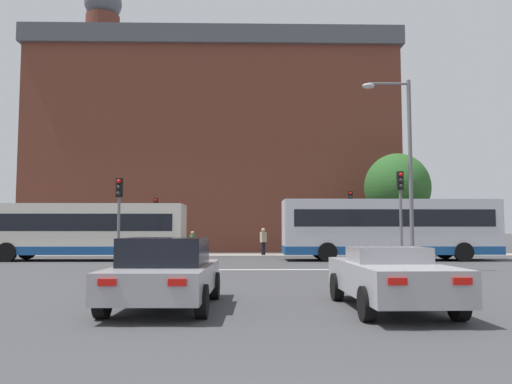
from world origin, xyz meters
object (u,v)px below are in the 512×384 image
at_px(bus_crossing_lead, 388,228).
at_px(bus_crossing_trailing, 82,230).
at_px(traffic_light_near_right, 401,203).
at_px(street_lamp_junction, 403,155).
at_px(traffic_light_far_right, 351,212).
at_px(traffic_light_far_left, 156,217).
at_px(car_saloon_left, 165,272).
at_px(car_roadster_right, 390,277).
at_px(pedestrian_walking_east, 192,241).
at_px(pedestrian_waiting, 263,239).
at_px(traffic_light_near_left, 119,207).
at_px(pedestrian_walking_west, 122,239).

relative_size(bus_crossing_lead, bus_crossing_trailing, 1.04).
distance_m(traffic_light_near_right, street_lamp_junction, 2.48).
distance_m(bus_crossing_trailing, traffic_light_far_right, 16.58).
bearing_deg(traffic_light_near_right, traffic_light_far_left, 139.16).
height_order(car_saloon_left, car_roadster_right, car_saloon_left).
xyz_separation_m(street_lamp_junction, pedestrian_walking_east, (-9.94, 13.47, -3.80)).
distance_m(traffic_light_far_left, traffic_light_far_right, 12.68).
bearing_deg(traffic_light_near_right, pedestrian_waiting, 116.60).
relative_size(traffic_light_near_right, traffic_light_near_left, 1.10).
bearing_deg(traffic_light_far_right, traffic_light_near_right, -90.42).
height_order(bus_crossing_lead, pedestrian_walking_east, bus_crossing_lead).
height_order(bus_crossing_trailing, pedestrian_waiting, bus_crossing_trailing).
bearing_deg(street_lamp_junction, pedestrian_walking_west, 137.56).
xyz_separation_m(traffic_light_far_right, pedestrian_walking_east, (-10.39, 1.08, -1.90)).
distance_m(bus_crossing_trailing, street_lamp_junction, 17.18).
xyz_separation_m(bus_crossing_lead, traffic_light_far_left, (-13.63, 5.34, 0.75)).
xyz_separation_m(car_roadster_right, pedestrian_walking_east, (-6.58, 22.96, 0.23)).
relative_size(bus_crossing_lead, pedestrian_walking_west, 6.47).
distance_m(bus_crossing_trailing, traffic_light_near_left, 7.25).
distance_m(bus_crossing_lead, bus_crossing_trailing, 16.67).
bearing_deg(pedestrian_waiting, pedestrian_walking_west, -40.16).
bearing_deg(traffic_light_far_left, pedestrian_waiting, 2.49).
bearing_deg(pedestrian_waiting, traffic_light_near_left, 24.38).
height_order(traffic_light_near_right, traffic_light_far_left, traffic_light_near_right).
distance_m(bus_crossing_trailing, traffic_light_far_left, 6.10).
relative_size(car_saloon_left, traffic_light_far_right, 1.03).
bearing_deg(car_roadster_right, bus_crossing_trailing, 124.33).
height_order(traffic_light_far_left, pedestrian_walking_east, traffic_light_far_left).
bearing_deg(car_saloon_left, pedestrian_walking_east, 96.21).
distance_m(car_saloon_left, pedestrian_walking_east, 22.73).
xyz_separation_m(car_saloon_left, pedestrian_waiting, (2.86, 21.97, 0.29)).
bearing_deg(car_saloon_left, street_lamp_junction, 50.17).
bearing_deg(traffic_light_near_left, bus_crossing_trailing, 119.71).
relative_size(car_roadster_right, traffic_light_near_right, 1.05).
height_order(bus_crossing_trailing, pedestrian_walking_east, bus_crossing_trailing).
height_order(traffic_light_far_left, street_lamp_junction, street_lamp_junction).
relative_size(car_saloon_left, traffic_light_near_right, 1.03).
relative_size(bus_crossing_lead, traffic_light_near_left, 3.01).
relative_size(street_lamp_junction, pedestrian_walking_west, 4.39).
height_order(bus_crossing_trailing, traffic_light_near_right, traffic_light_near_right).
bearing_deg(bus_crossing_lead, traffic_light_near_right, 169.49).
height_order(car_saloon_left, pedestrian_walking_east, pedestrian_walking_east).
bearing_deg(traffic_light_far_left, bus_crossing_lead, -21.40).
relative_size(bus_crossing_lead, pedestrian_walking_east, 7.34).
bearing_deg(car_roadster_right, pedestrian_walking_east, 104.91).
distance_m(traffic_light_far_left, pedestrian_waiting, 7.15).
bearing_deg(traffic_light_near_right, car_saloon_left, -128.17).
bearing_deg(bus_crossing_trailing, car_roadster_right, -144.59).
xyz_separation_m(car_roadster_right, traffic_light_near_left, (-8.34, 10.51, 1.91)).
bearing_deg(traffic_light_near_left, traffic_light_far_left, 92.62).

